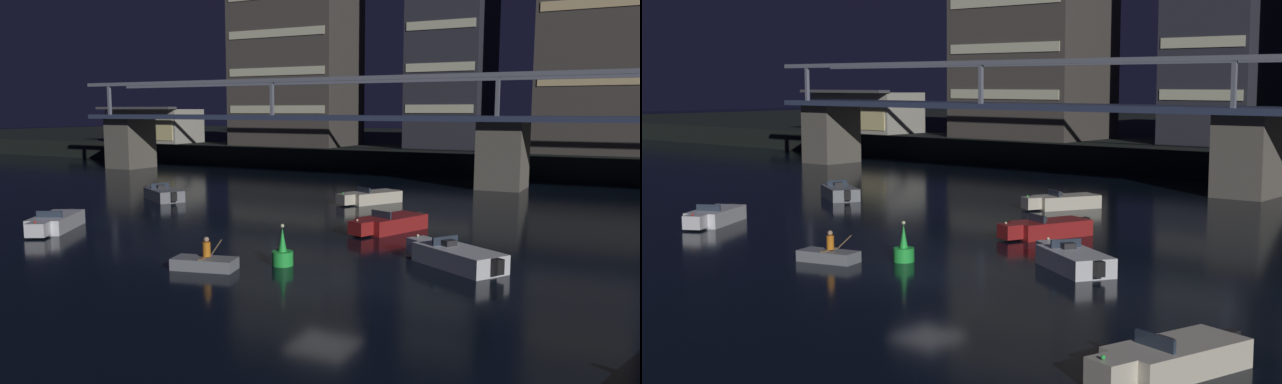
# 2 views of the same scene
# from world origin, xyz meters

# --- Properties ---
(ground_plane) EXTENTS (400.00, 400.00, 0.00)m
(ground_plane) POSITION_xyz_m (0.00, 0.00, 0.00)
(ground_plane) COLOR black
(river_bridge) EXTENTS (88.45, 6.40, 9.38)m
(river_bridge) POSITION_xyz_m (0.00, 32.47, 4.47)
(river_bridge) COLOR #605B51
(river_bridge) RESTS_ON ground
(tower_west_low) EXTENTS (13.93, 10.02, 22.42)m
(tower_west_low) POSITION_xyz_m (-28.20, 47.54, 13.26)
(tower_west_low) COLOR #423D38
(tower_west_low) RESTS_ON far_riverbank
(tower_west_tall) EXTENTS (8.18, 10.29, 22.69)m
(tower_west_tall) POSITION_xyz_m (-9.57, 50.72, 13.40)
(tower_west_tall) COLOR #282833
(tower_west_tall) RESTS_ON far_riverbank
(waterfront_pavilion) EXTENTS (12.40, 7.40, 4.70)m
(waterfront_pavilion) POSITION_xyz_m (-48.45, 44.39, 4.44)
(waterfront_pavilion) COLOR #B2AD9E
(waterfront_pavilion) RESTS_ON far_riverbank
(speedboat_near_left) EXTENTS (3.49, 4.90, 1.16)m
(speedboat_near_left) POSITION_xyz_m (-6.43, 19.71, 0.41)
(speedboat_near_left) COLOR beige
(speedboat_near_left) RESTS_ON ground
(speedboat_near_center) EXTENTS (3.08, 5.09, 1.16)m
(speedboat_near_center) POSITION_xyz_m (-1.52, 10.67, 0.41)
(speedboat_near_center) COLOR maroon
(speedboat_near_center) RESTS_ON ground
(speedboat_near_right) EXTENTS (4.86, 3.64, 1.16)m
(speedboat_near_right) POSITION_xyz_m (-20.49, 14.28, 0.41)
(speedboat_near_right) COLOR gray
(speedboat_near_right) RESTS_ON ground
(speedboat_mid_left) EXTENTS (3.56, 4.88, 1.16)m
(speedboat_mid_left) POSITION_xyz_m (-17.73, 2.55, 0.41)
(speedboat_mid_left) COLOR silver
(speedboat_mid_left) RESTS_ON ground
(speedboat_mid_center) EXTENTS (2.83, 5.17, 1.16)m
(speedboat_mid_center) POSITION_xyz_m (12.82, -4.81, 0.41)
(speedboat_mid_center) COLOR beige
(speedboat_mid_center) RESTS_ON ground
(speedboat_mid_right) EXTENTS (4.81, 3.74, 1.16)m
(speedboat_mid_right) POSITION_xyz_m (3.70, 4.76, 0.41)
(speedboat_mid_right) COLOR silver
(speedboat_mid_right) RESTS_ON ground
(channel_buoy) EXTENTS (0.90, 0.90, 1.76)m
(channel_buoy) POSITION_xyz_m (-2.74, 1.57, 0.48)
(channel_buoy) COLOR green
(channel_buoy) RESTS_ON ground
(dinghy_with_paddler) EXTENTS (2.79, 2.61, 1.36)m
(dinghy_with_paddler) POSITION_xyz_m (-5.21, -0.49, 0.28)
(dinghy_with_paddler) COLOR gray
(dinghy_with_paddler) RESTS_ON ground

